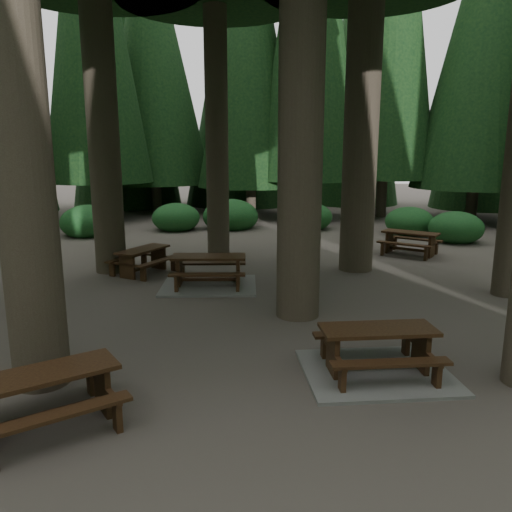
# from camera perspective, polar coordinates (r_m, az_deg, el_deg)

# --- Properties ---
(ground) EXTENTS (80.00, 80.00, 0.00)m
(ground) POSITION_cam_1_polar(r_m,az_deg,el_deg) (9.84, 0.06, -7.02)
(ground) COLOR #534B43
(ground) RESTS_ON ground
(picnic_table_a) EXTENTS (2.37, 2.07, 0.71)m
(picnic_table_a) POSITION_cam_1_polar(r_m,az_deg,el_deg) (7.62, 13.64, -11.36)
(picnic_table_a) COLOR gray
(picnic_table_a) RESTS_ON ground
(picnic_table_b) EXTENTS (1.77, 1.92, 0.67)m
(picnic_table_b) POSITION_cam_1_polar(r_m,az_deg,el_deg) (13.47, -12.77, -0.11)
(picnic_table_b) COLOR black
(picnic_table_b) RESTS_ON ground
(picnic_table_c) EXTENTS (2.39, 2.04, 0.76)m
(picnic_table_c) POSITION_cam_1_polar(r_m,az_deg,el_deg) (11.98, -5.39, -2.31)
(picnic_table_c) COLOR gray
(picnic_table_c) RESTS_ON ground
(picnic_table_d) EXTENTS (2.11, 2.00, 0.72)m
(picnic_table_d) POSITION_cam_1_polar(r_m,az_deg,el_deg) (16.22, 17.21, 1.81)
(picnic_table_d) COLOR black
(picnic_table_d) RESTS_ON ground
(picnic_table_e) EXTENTS (2.07, 2.02, 0.70)m
(picnic_table_e) POSITION_cam_1_polar(r_m,az_deg,el_deg) (6.51, -22.82, -13.97)
(picnic_table_e) COLOR black
(picnic_table_e) RESTS_ON ground
(shrub_ring) EXTENTS (23.86, 24.64, 1.49)m
(shrub_ring) POSITION_cam_1_polar(r_m,az_deg,el_deg) (10.42, 4.25, -3.67)
(shrub_ring) COLOR #1D5628
(shrub_ring) RESTS_ON ground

